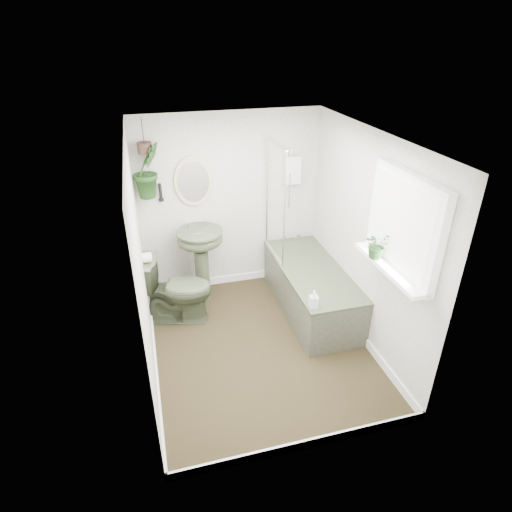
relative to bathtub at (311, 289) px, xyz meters
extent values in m
cube|color=black|center=(-0.80, -0.50, -0.30)|extent=(2.30, 2.80, 0.02)
cube|color=white|center=(-0.80, -0.50, 2.02)|extent=(2.30, 2.80, 0.02)
cube|color=silver|center=(-0.80, 0.91, 0.86)|extent=(2.30, 0.02, 2.30)
cube|color=silver|center=(-0.80, -1.91, 0.86)|extent=(2.30, 0.02, 2.30)
cube|color=silver|center=(-1.96, -0.50, 0.86)|extent=(0.02, 2.80, 2.30)
cube|color=silver|center=(0.36, -0.50, 0.86)|extent=(0.02, 2.80, 2.30)
cube|color=white|center=(-0.80, -0.50, -0.24)|extent=(2.30, 2.80, 0.10)
cube|color=white|center=(0.00, 0.84, 1.26)|extent=(0.20, 0.10, 0.35)
ellipsoid|color=#C7BB8A|center=(-1.25, 0.87, 1.21)|extent=(0.46, 0.03, 0.62)
cylinder|color=black|center=(-1.65, 0.86, 1.11)|extent=(0.04, 0.04, 0.22)
cylinder|color=white|center=(-1.90, 0.20, 0.61)|extent=(0.11, 0.11, 0.11)
cube|color=white|center=(0.29, -1.20, 1.36)|extent=(0.08, 1.00, 0.90)
cube|color=white|center=(0.22, -1.20, 0.94)|extent=(0.18, 1.00, 0.04)
cube|color=white|center=(0.24, -1.20, 1.36)|extent=(0.01, 0.86, 0.76)
imported|color=#3D4830|center=(-1.61, 0.23, 0.13)|extent=(0.91, 0.65, 0.84)
imported|color=black|center=(0.17, -1.02, 1.09)|extent=(0.26, 0.24, 0.25)
imported|color=black|center=(-1.77, 0.75, 1.42)|extent=(0.44, 0.43, 0.63)
imported|color=#302527|center=(-0.29, -0.74, 0.39)|extent=(0.10, 0.10, 0.19)
cylinder|color=#3A2720|center=(-1.77, 0.75, 1.68)|extent=(0.16, 0.16, 0.12)
camera|label=1|loc=(-1.82, -4.10, 2.86)|focal=30.00mm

